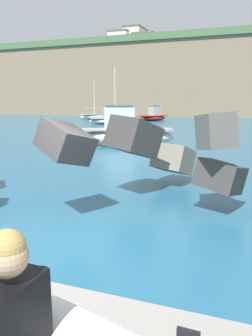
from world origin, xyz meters
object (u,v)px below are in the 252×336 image
boat_near_left (97,116)px  boat_near_right (112,120)px  boat_far_left (125,133)px  station_building_west (146,43)px  station_building_central (122,43)px  boat_mid_left (153,116)px  mooring_buoy_middle (228,121)px  station_building_east (135,41)px

boat_near_left → boat_near_right: 12.06m
boat_far_left → station_building_west: bearing=106.1°
station_building_central → boat_mid_left: bearing=-62.2°
mooring_buoy_middle → boat_far_left: bearing=-99.5°
boat_far_left → boat_near_left: bearing=118.4°
boat_near_left → mooring_buoy_middle: boat_near_left is taller
boat_near_right → station_building_west: bearing=101.8°
boat_near_left → station_building_central: station_building_central is taller
boat_mid_left → boat_far_left: boat_far_left is taller
boat_far_left → boat_near_right: bearing=115.2°
boat_near_left → station_building_central: bearing=104.9°
boat_far_left → mooring_buoy_middle: (4.36, 26.04, -0.55)m
boat_near_left → station_building_east: (-6.14, 36.18, 17.32)m
boat_near_left → boat_mid_left: boat_near_left is taller
mooring_buoy_middle → station_building_east: size_ratio=0.06×
boat_far_left → mooring_buoy_middle: boat_far_left is taller
mooring_buoy_middle → station_building_central: bearing=128.3°
boat_far_left → station_building_west: station_building_west is taller
boat_near_left → station_building_central: 38.85m
boat_near_right → boat_mid_left: 9.61m
boat_far_left → station_building_east: (-21.60, 64.78, 17.02)m
station_building_east → station_building_west: bearing=-39.2°
boat_far_left → station_building_central: bearing=111.4°
boat_near_right → station_building_central: (-15.72, 43.91, 16.73)m
boat_mid_left → mooring_buoy_middle: bearing=-9.8°
boat_far_left → mooring_buoy_middle: size_ratio=13.88×
boat_near_left → mooring_buoy_middle: size_ratio=13.30×
boat_mid_left → boat_near_left: bearing=175.4°
boat_near_right → station_building_west: 46.88m
boat_near_right → station_building_west: (-9.03, 43.07, 16.16)m
boat_near_left → station_building_east: size_ratio=0.75×
boat_mid_left → station_building_east: 43.54m
boat_near_right → boat_far_left: boat_near_right is taller
boat_far_left → station_building_east: station_building_east is taller
boat_mid_left → station_building_east: (-15.42, 36.93, 17.15)m
boat_near_left → mooring_buoy_middle: bearing=-7.4°
mooring_buoy_middle → station_building_central: station_building_central is taller
boat_near_right → boat_mid_left: boat_near_right is taller
boat_near_left → boat_mid_left: (9.28, -0.74, 0.17)m
station_building_central → station_building_east: 3.72m
boat_near_right → boat_far_left: bearing=-64.8°
station_building_west → station_building_east: station_building_east is taller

